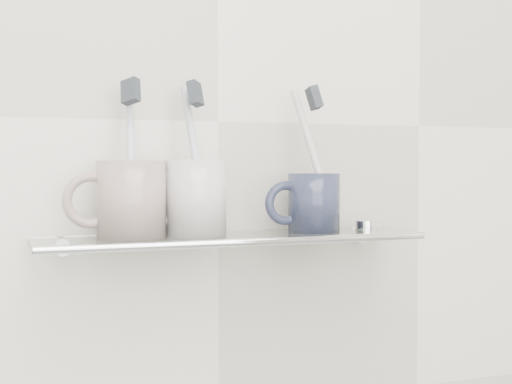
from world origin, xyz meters
name	(u,v)px	position (x,y,z in m)	size (l,w,h in m)	color
wall_back	(218,122)	(0.00, 1.10, 1.25)	(2.50, 2.50, 0.00)	silver
shelf_glass	(232,238)	(0.00, 1.04, 1.10)	(0.50, 0.12, 0.01)	silver
shelf_rail	(247,242)	(0.00, 0.98, 1.10)	(0.01, 0.01, 0.50)	silver
bracket_left	(62,249)	(-0.21, 1.09, 1.09)	(0.02, 0.02, 0.03)	silver
bracket_right	(359,237)	(0.21, 1.09, 1.09)	(0.02, 0.02, 0.03)	silver
mug_left	(131,200)	(-0.13, 1.04, 1.15)	(0.09, 0.09, 0.10)	silver
mug_left_handle	(91,200)	(-0.18, 1.04, 1.15)	(0.07, 0.07, 0.01)	silver
toothbrush_left	(131,156)	(-0.13, 1.04, 1.20)	(0.01, 0.01, 0.19)	silver
bristles_left	(131,91)	(-0.13, 1.04, 1.28)	(0.01, 0.02, 0.03)	#292E35
mug_center	(196,198)	(-0.05, 1.04, 1.15)	(0.08, 0.08, 0.10)	silver
mug_center_handle	(161,198)	(-0.09, 1.04, 1.15)	(0.07, 0.07, 0.01)	silver
toothbrush_center	(195,157)	(-0.05, 1.04, 1.20)	(0.01, 0.01, 0.19)	silver
bristles_center	(195,94)	(-0.05, 1.04, 1.28)	(0.01, 0.02, 0.03)	#292E35
mug_right	(314,203)	(0.12, 1.04, 1.14)	(0.07, 0.07, 0.08)	black
mug_right_handle	(286,203)	(0.08, 1.04, 1.14)	(0.06, 0.06, 0.01)	black
toothbrush_right	(314,157)	(0.12, 1.04, 1.20)	(0.01, 0.01, 0.19)	beige
bristles_right	(314,98)	(0.12, 1.04, 1.28)	(0.01, 0.02, 0.03)	#292E35
chrome_cap	(366,225)	(0.20, 1.04, 1.11)	(0.03, 0.03, 0.01)	silver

